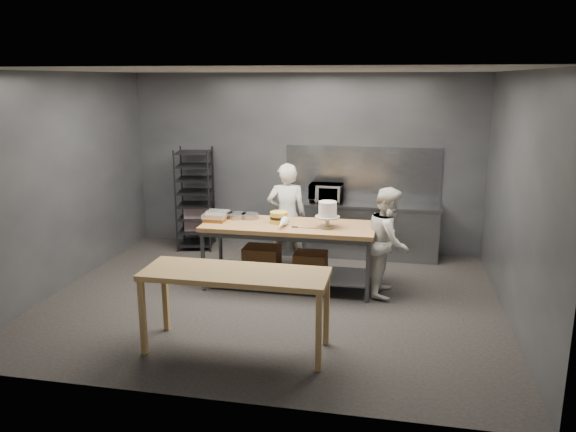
# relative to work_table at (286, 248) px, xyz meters

# --- Properties ---
(ground) EXTENTS (6.00, 6.00, 0.00)m
(ground) POSITION_rel_work_table_xyz_m (-0.09, -0.53, -0.57)
(ground) COLOR black
(ground) RESTS_ON ground
(back_wall) EXTENTS (6.00, 0.04, 3.00)m
(back_wall) POSITION_rel_work_table_xyz_m (-0.09, 1.97, 0.93)
(back_wall) COLOR #4C4F54
(back_wall) RESTS_ON ground
(work_table) EXTENTS (2.40, 0.90, 0.92)m
(work_table) POSITION_rel_work_table_xyz_m (0.00, 0.00, 0.00)
(work_table) COLOR brown
(work_table) RESTS_ON ground
(near_counter) EXTENTS (2.00, 0.70, 0.90)m
(near_counter) POSITION_rel_work_table_xyz_m (-0.15, -2.00, 0.24)
(near_counter) COLOR olive
(near_counter) RESTS_ON ground
(back_counter) EXTENTS (2.60, 0.60, 0.90)m
(back_counter) POSITION_rel_work_table_xyz_m (0.91, 1.65, -0.12)
(back_counter) COLOR slate
(back_counter) RESTS_ON ground
(splashback_panel) EXTENTS (2.60, 0.02, 0.90)m
(splashback_panel) POSITION_rel_work_table_xyz_m (0.91, 1.95, 0.78)
(splashback_panel) COLOR slate
(splashback_panel) RESTS_ON back_counter
(speed_rack) EXTENTS (0.71, 0.75, 1.75)m
(speed_rack) POSITION_rel_work_table_xyz_m (-1.93, 1.57, 0.28)
(speed_rack) COLOR black
(speed_rack) RESTS_ON ground
(chef_behind) EXTENTS (0.67, 0.50, 1.66)m
(chef_behind) POSITION_rel_work_table_xyz_m (-0.15, 0.80, 0.26)
(chef_behind) COLOR silver
(chef_behind) RESTS_ON ground
(chef_right) EXTENTS (0.61, 0.76, 1.49)m
(chef_right) POSITION_rel_work_table_xyz_m (1.42, -0.01, 0.17)
(chef_right) COLOR silver
(chef_right) RESTS_ON ground
(microwave) EXTENTS (0.54, 0.37, 0.30)m
(microwave) POSITION_rel_work_table_xyz_m (0.34, 1.65, 0.48)
(microwave) COLOR black
(microwave) RESTS_ON back_counter
(frosted_cake_stand) EXTENTS (0.34, 0.34, 0.36)m
(frosted_cake_stand) POSITION_rel_work_table_xyz_m (0.59, -0.08, 0.58)
(frosted_cake_stand) COLOR #BBB196
(frosted_cake_stand) RESTS_ON work_table
(layer_cake) EXTENTS (0.25, 0.25, 0.16)m
(layer_cake) POSITION_rel_work_table_xyz_m (-0.11, 0.04, 0.43)
(layer_cake) COLOR gold
(layer_cake) RESTS_ON work_table
(cake_pans) EXTENTS (0.65, 0.29, 0.07)m
(cake_pans) POSITION_rel_work_table_xyz_m (-0.78, 0.19, 0.39)
(cake_pans) COLOR gray
(cake_pans) RESTS_ON work_table
(piping_bag) EXTENTS (0.12, 0.38, 0.12)m
(piping_bag) POSITION_rel_work_table_xyz_m (-0.01, -0.23, 0.41)
(piping_bag) COLOR silver
(piping_bag) RESTS_ON work_table
(offset_spatula) EXTENTS (0.36, 0.02, 0.02)m
(offset_spatula) POSITION_rel_work_table_xyz_m (0.24, -0.17, 0.35)
(offset_spatula) COLOR slate
(offset_spatula) RESTS_ON work_table
(pastry_clamshells) EXTENTS (0.32, 0.43, 0.11)m
(pastry_clamshells) POSITION_rel_work_table_xyz_m (-1.04, 0.04, 0.40)
(pastry_clamshells) COLOR #9A641E
(pastry_clamshells) RESTS_ON work_table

